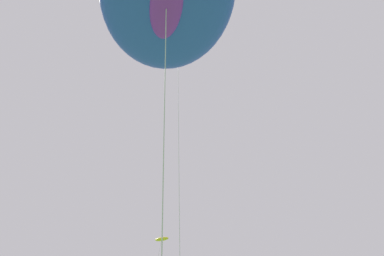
% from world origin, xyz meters
% --- Properties ---
extents(small_kite_triangle_green, '(3.52, 1.11, 17.62)m').
position_xyz_m(small_kite_triangle_green, '(9.59, 19.44, 17.10)').
color(small_kite_triangle_green, yellow).
rests_on(small_kite_triangle_green, ground).
extents(small_kite_diamond_red, '(3.14, 1.64, 25.65)m').
position_xyz_m(small_kite_diamond_red, '(-0.30, 9.93, 23.67)').
color(small_kite_diamond_red, black).
rests_on(small_kite_diamond_red, ground).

